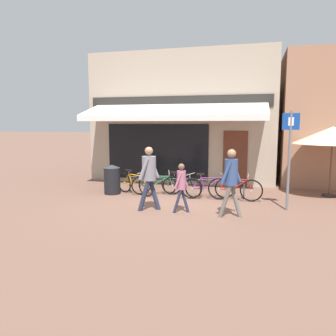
% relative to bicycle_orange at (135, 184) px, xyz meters
% --- Properties ---
extents(ground_plane, '(160.00, 160.00, 0.00)m').
position_rel_bicycle_orange_xyz_m(ground_plane, '(1.32, -0.84, -0.37)').
color(ground_plane, brown).
extents(shop_front, '(7.48, 4.69, 5.20)m').
position_rel_bicycle_orange_xyz_m(shop_front, '(0.91, 3.84, 2.23)').
color(shop_front, tan).
rests_on(shop_front, ground_plane).
extents(bike_rack_rail, '(3.93, 0.04, 0.57)m').
position_rel_bicycle_orange_xyz_m(bike_rack_rail, '(1.65, 0.25, 0.11)').
color(bike_rack_rail, '#47494F').
rests_on(bike_rack_rail, ground_plane).
extents(bicycle_orange, '(1.61, 0.85, 0.83)m').
position_rel_bicycle_orange_xyz_m(bicycle_orange, '(0.00, 0.00, 0.00)').
color(bicycle_orange, black).
rests_on(bicycle_orange, ground_plane).
extents(bicycle_green, '(1.66, 0.62, 0.81)m').
position_rel_bicycle_orange_xyz_m(bicycle_green, '(0.73, 0.11, -0.01)').
color(bicycle_green, black).
rests_on(bicycle_green, ground_plane).
extents(bicycle_black, '(1.53, 0.81, 0.79)m').
position_rel_bicycle_orange_xyz_m(bicycle_black, '(1.53, 0.17, -0.02)').
color(bicycle_black, black).
rests_on(bicycle_black, ground_plane).
extents(bicycle_purple, '(1.66, 0.66, 0.81)m').
position_rel_bicycle_orange_xyz_m(bicycle_purple, '(2.47, 0.02, -0.00)').
color(bicycle_purple, black).
rests_on(bicycle_purple, ground_plane).
extents(bicycle_red, '(1.67, 0.52, 0.84)m').
position_rel_bicycle_orange_xyz_m(bicycle_red, '(3.30, -0.08, 0.01)').
color(bicycle_red, black).
rests_on(bicycle_red, ground_plane).
extents(pedestrian_adult, '(0.59, 0.66, 1.76)m').
position_rel_bicycle_orange_xyz_m(pedestrian_adult, '(1.09, -1.80, 0.69)').
color(pedestrian_adult, '#282D47').
rests_on(pedestrian_adult, ground_plane).
extents(pedestrian_child, '(0.43, 0.41, 1.33)m').
position_rel_bicycle_orange_xyz_m(pedestrian_child, '(1.99, -1.82, 0.45)').
color(pedestrian_child, '#282D47').
rests_on(pedestrian_child, ground_plane).
extents(pedestrian_second_adult, '(0.61, 0.49, 1.75)m').
position_rel_bicycle_orange_xyz_m(pedestrian_second_adult, '(3.29, -1.93, 0.70)').
color(pedestrian_second_adult, slate).
rests_on(pedestrian_second_adult, ground_plane).
extents(litter_bin, '(0.56, 0.56, 0.99)m').
position_rel_bicycle_orange_xyz_m(litter_bin, '(-0.78, -0.09, 0.13)').
color(litter_bin, black).
rests_on(litter_bin, ground_plane).
extents(parking_sign, '(0.44, 0.07, 2.69)m').
position_rel_bicycle_orange_xyz_m(parking_sign, '(4.75, -0.86, 1.27)').
color(parking_sign, slate).
rests_on(parking_sign, ground_plane).
extents(cafe_parasol, '(2.46, 2.46, 2.27)m').
position_rel_bicycle_orange_xyz_m(cafe_parasol, '(6.25, 1.31, 1.62)').
color(cafe_parasol, '#4C3D2D').
rests_on(cafe_parasol, ground_plane).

